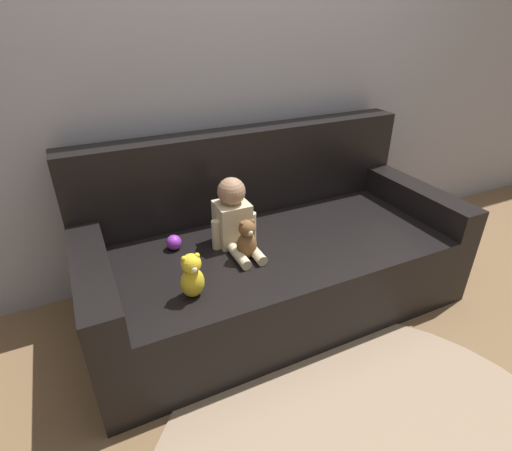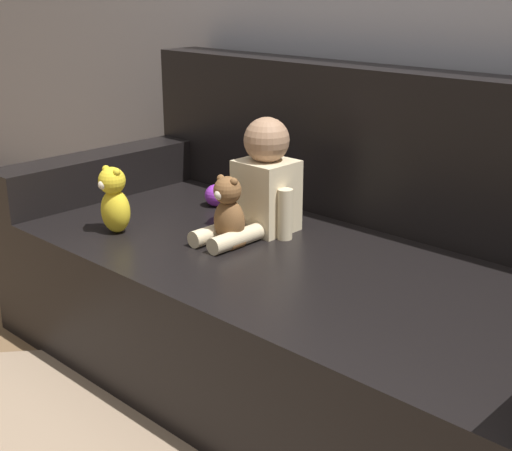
{
  "view_description": "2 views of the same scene",
  "coord_description": "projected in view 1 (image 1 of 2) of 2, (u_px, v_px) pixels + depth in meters",
  "views": [
    {
      "loc": [
        -0.92,
        -1.66,
        1.56
      ],
      "look_at": [
        -0.13,
        -0.01,
        0.55
      ],
      "focal_mm": 28.0,
      "sensor_mm": 36.0,
      "label": 1
    },
    {
      "loc": [
        1.26,
        -1.55,
        1.21
      ],
      "look_at": [
        -0.1,
        -0.11,
        0.52
      ],
      "focal_mm": 50.0,
      "sensor_mm": 36.0,
      "label": 2
    }
  ],
  "objects": [
    {
      "name": "ground_plane",
      "position": [
        274.0,
        300.0,
        2.41
      ],
      "size": [
        12.0,
        12.0,
        0.0
      ],
      "primitive_type": "plane",
      "color": "brown"
    },
    {
      "name": "wall_back",
      "position": [
        231.0,
        58.0,
        2.24
      ],
      "size": [
        8.0,
        0.05,
        2.6
      ],
      "color": "#93939E",
      "rests_on": "ground_plane"
    },
    {
      "name": "couch",
      "position": [
        270.0,
        251.0,
        2.31
      ],
      "size": [
        2.06,
        0.98,
        0.94
      ],
      "color": "black",
      "rests_on": "ground_plane"
    },
    {
      "name": "person_baby",
      "position": [
        234.0,
        218.0,
        2.08
      ],
      "size": [
        0.25,
        0.36,
        0.37
      ],
      "color": "beige",
      "rests_on": "couch"
    },
    {
      "name": "teddy_bear_brown",
      "position": [
        247.0,
        240.0,
        1.98
      ],
      "size": [
        0.13,
        0.1,
        0.22
      ],
      "color": "brown",
      "rests_on": "couch"
    },
    {
      "name": "plush_toy_side",
      "position": [
        192.0,
        276.0,
        1.71
      ],
      "size": [
        0.11,
        0.1,
        0.22
      ],
      "color": "yellow",
      "rests_on": "couch"
    },
    {
      "name": "toy_ball",
      "position": [
        174.0,
        242.0,
        2.08
      ],
      "size": [
        0.08,
        0.08,
        0.08
      ],
      "color": "purple",
      "rests_on": "couch"
    }
  ]
}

